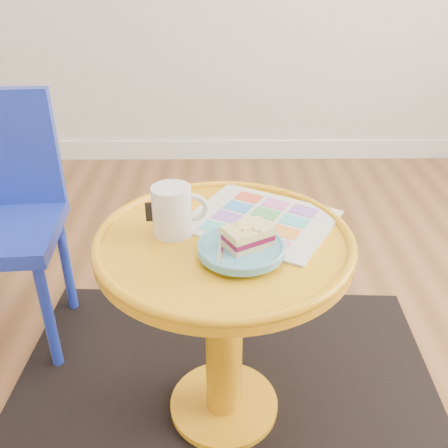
{
  "coord_description": "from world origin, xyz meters",
  "views": [
    {
      "loc": [
        0.06,
        -0.98,
        1.2
      ],
      "look_at": [
        0.07,
        0.04,
        0.63
      ],
      "focal_mm": 40.0,
      "sensor_mm": 36.0,
      "label": 1
    }
  ],
  "objects_px": {
    "side_table": "(224,294)",
    "plate": "(241,249)",
    "mug": "(173,209)",
    "newspaper": "(261,220)",
    "chair": "(1,208)"
  },
  "relations": [
    {
      "from": "side_table",
      "to": "plate",
      "type": "bearing_deg",
      "value": -64.24
    },
    {
      "from": "mug",
      "to": "newspaper",
      "type": "bearing_deg",
      "value": 10.05
    },
    {
      "from": "newspaper",
      "to": "plate",
      "type": "relative_size",
      "value": 1.75
    },
    {
      "from": "plate",
      "to": "chair",
      "type": "bearing_deg",
      "value": 148.39
    },
    {
      "from": "side_table",
      "to": "plate",
      "type": "height_order",
      "value": "plate"
    },
    {
      "from": "newspaper",
      "to": "mug",
      "type": "xyz_separation_m",
      "value": [
        -0.21,
        -0.06,
        0.06
      ]
    },
    {
      "from": "side_table",
      "to": "plate",
      "type": "xyz_separation_m",
      "value": [
        0.04,
        -0.08,
        0.18
      ]
    },
    {
      "from": "mug",
      "to": "plate",
      "type": "bearing_deg",
      "value": -38.66
    },
    {
      "from": "side_table",
      "to": "plate",
      "type": "distance_m",
      "value": 0.2
    },
    {
      "from": "chair",
      "to": "newspaper",
      "type": "height_order",
      "value": "chair"
    },
    {
      "from": "side_table",
      "to": "mug",
      "type": "height_order",
      "value": "mug"
    },
    {
      "from": "side_table",
      "to": "mug",
      "type": "relative_size",
      "value": 4.62
    },
    {
      "from": "chair",
      "to": "mug",
      "type": "bearing_deg",
      "value": -35.66
    },
    {
      "from": "chair",
      "to": "side_table",
      "type": "bearing_deg",
      "value": -32.81
    },
    {
      "from": "chair",
      "to": "plate",
      "type": "relative_size",
      "value": 4.22
    }
  ]
}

